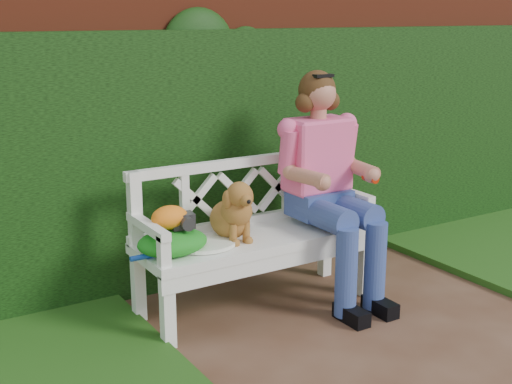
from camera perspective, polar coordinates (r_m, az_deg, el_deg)
ground at (r=3.87m, az=13.66°, el=-13.52°), size 60.00×60.00×0.00m
brick_wall at (r=4.97m, az=-1.27°, el=6.57°), size 10.00×0.30×2.20m
ivy_hedge at (r=4.83m, az=0.07°, el=3.32°), size 10.00×0.18×1.70m
garden_bench at (r=4.30m, az=-0.00°, el=-6.58°), size 1.63×0.76×0.48m
seated_woman at (r=4.40m, az=5.49°, el=0.54°), size 0.89×1.00×1.46m
dog at (r=4.09m, az=-2.02°, el=-1.41°), size 0.36×0.41×0.38m
tennis_racket at (r=3.99m, az=-4.54°, el=-4.46°), size 0.74×0.54×0.03m
green_bag at (r=3.90m, az=-6.98°, el=-4.13°), size 0.47×0.39×0.14m
camera_item at (r=3.90m, az=-6.17°, el=-2.39°), size 0.14×0.11×0.09m
baseball_glove at (r=3.88m, az=-7.21°, el=-2.11°), size 0.25×0.21×0.14m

